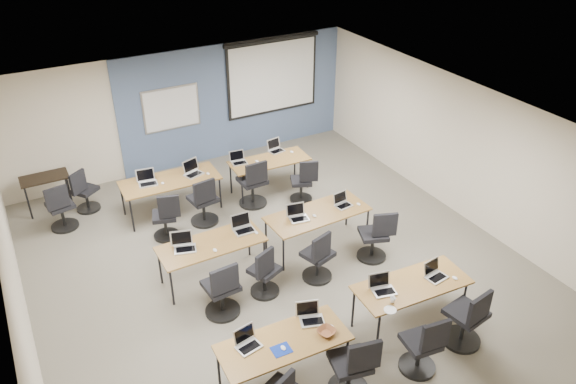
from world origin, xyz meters
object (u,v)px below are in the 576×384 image
task_chair_1 (353,370)px  laptop_3 (435,273)px  task_chair_4 (222,293)px  laptop_8 (147,180)px  projector_screen (273,72)px  laptop_1 (310,316)px  task_chair_10 (254,186)px  training_table_back_right (269,162)px  task_chair_7 (376,239)px  task_chair_8 (166,220)px  training_table_mid_left (211,246)px  training_table_back_left (170,181)px  whiteboard (171,109)px  laptop_6 (298,215)px  spare_chair_b (61,210)px  laptop_4 (184,245)px  spare_chair_a (84,194)px  task_chair_3 (467,321)px  task_chair_9 (204,205)px  laptop_2 (382,287)px  task_chair_6 (318,260)px  laptop_9 (193,171)px  utility_table (45,181)px  task_chair_2 (423,349)px  laptop_0 (247,342)px  training_table_front_right (412,286)px  training_table_front_left (284,344)px  task_chair_5 (265,275)px  laptop_10 (238,160)px  laptop_7 (342,202)px  laptop_5 (243,226)px  laptop_11 (275,148)px  task_chair_11 (303,184)px

task_chair_1 → laptop_3: (1.94, 0.69, 0.36)m
task_chair_4 → laptop_8: size_ratio=2.91×
projector_screen → laptop_8: bearing=-155.1°
laptop_1 → task_chair_10: (1.12, 4.12, -0.35)m
training_table_back_right → task_chair_7: task_chair_7 is taller
task_chair_4 → task_chair_8: 2.43m
training_table_mid_left → training_table_back_left: size_ratio=0.91×
whiteboard → training_table_back_left: bearing=-111.7°
laptop_6 → spare_chair_b: (-3.56, 2.82, -0.38)m
task_chair_7 → spare_chair_b: (-4.67, 3.65, -0.00)m
laptop_4 → spare_chair_a: laptop_4 is taller
laptop_3 → task_chair_3: size_ratio=0.30×
projector_screen → task_chair_9: size_ratio=2.34×
projector_screen → spare_chair_a: (-4.73, -0.90, -1.49)m
laptop_2 → task_chair_9: 4.16m
laptop_1 → task_chair_6: (1.02, 1.44, -0.38)m
laptop_9 → utility_table: size_ratio=0.40×
training_table_mid_left → task_chair_8: size_ratio=1.81×
whiteboard → task_chair_2: 7.54m
laptop_0 → laptop_3: (3.07, -0.09, 0.00)m
laptop_4 → task_chair_10: bearing=56.4°
training_table_front_right → task_chair_1: (-1.54, -0.72, -0.26)m
task_chair_3 → task_chair_9: size_ratio=1.02×
training_table_back_left → task_chair_4: bearing=-93.1°
laptop_0 → task_chair_1: 1.42m
training_table_mid_left → task_chair_4: 0.95m
laptop_3 → laptop_8: laptop_8 is taller
training_table_front_left → training_table_back_right: (2.20, 4.68, -0.00)m
training_table_front_right → task_chair_9: size_ratio=1.71×
laptop_4 → laptop_8: 2.37m
task_chair_5 → training_table_mid_left: bearing=103.7°
laptop_3 → spare_chair_a: laptop_3 is taller
laptop_10 → training_table_front_right: bearing=-75.2°
laptop_7 → laptop_9: size_ratio=0.82×
laptop_6 → task_chair_6: bearing=-84.8°
task_chair_2 → laptop_3: (0.88, 0.83, 0.38)m
projector_screen → training_table_back_left: bearing=-151.3°
training_table_back_left → task_chair_5: size_ratio=2.00×
laptop_6 → task_chair_7: 1.43m
task_chair_3 → spare_chair_a: (-4.07, 6.41, -0.04)m
whiteboard → laptop_10: (0.78, -1.77, -0.66)m
laptop_5 → laptop_10: bearing=69.0°
spare_chair_b → laptop_11: bearing=-13.2°
laptop_10 → laptop_6: bearing=-82.0°
task_chair_9 → training_table_front_right: bearing=-74.6°
task_chair_6 → task_chair_8: size_ratio=1.02×
laptop_3 → task_chair_11: size_ratio=0.33×
laptop_2 → laptop_3: (0.89, -0.12, -0.00)m
spare_chair_a → utility_table: bearing=110.4°
task_chair_2 → laptop_9: size_ratio=2.76×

